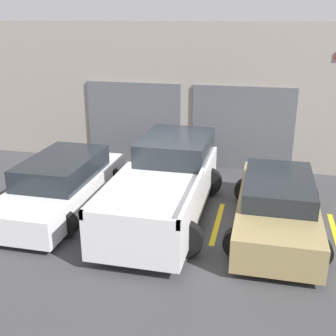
{
  "coord_description": "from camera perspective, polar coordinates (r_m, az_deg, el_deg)",
  "views": [
    {
      "loc": [
        2.23,
        -9.98,
        4.58
      ],
      "look_at": [
        0.0,
        -0.5,
        1.1
      ],
      "focal_mm": 45.0,
      "sensor_mm": 36.0,
      "label": 1
    }
  ],
  "objects": [
    {
      "name": "parking_stripe_right",
      "position": [
        10.23,
        21.75,
        -8.44
      ],
      "size": [
        0.12,
        2.2,
        0.01
      ],
      "primitive_type": "cube",
      "color": "gold",
      "rests_on": "ground"
    },
    {
      "name": "parking_stripe_far_left",
      "position": [
        11.83,
        -19.7,
        -4.31
      ],
      "size": [
        0.12,
        2.2,
        0.01
      ],
      "primitive_type": "cube",
      "color": "gold",
      "rests_on": "ground"
    },
    {
      "name": "shophouse_building",
      "position": [
        13.67,
        3.67,
        9.7
      ],
      "size": [
        16.28,
        0.68,
        4.5
      ],
      "color": "#9E9389",
      "rests_on": "ground"
    },
    {
      "name": "ground_plane",
      "position": [
        11.21,
        0.59,
        -4.46
      ],
      "size": [
        28.0,
        28.0,
        0.0
      ],
      "primitive_type": "plane",
      "color": "#3D3D3F"
    },
    {
      "name": "sedan_side",
      "position": [
        9.86,
        14.54,
        -4.88
      ],
      "size": [
        2.12,
        4.52,
        1.23
      ],
      "color": "#9E8956",
      "rests_on": "ground"
    },
    {
      "name": "parking_stripe_centre",
      "position": [
        10.12,
        6.71,
        -7.37
      ],
      "size": [
        0.12,
        2.2,
        0.01
      ],
      "primitive_type": "cube",
      "color": "gold",
      "rests_on": "ground"
    },
    {
      "name": "parking_stripe_left",
      "position": [
        10.69,
        -7.58,
        -5.87
      ],
      "size": [
        0.12,
        2.2,
        0.01
      ],
      "primitive_type": "cube",
      "color": "gold",
      "rests_on": "ground"
    },
    {
      "name": "pickup_truck",
      "position": [
        10.25,
        -0.29,
        -2.04
      ],
      "size": [
        2.45,
        5.2,
        1.66
      ],
      "color": "white",
      "rests_on": "ground"
    },
    {
      "name": "sedan_white",
      "position": [
        10.99,
        -14.14,
        -2.14
      ],
      "size": [
        2.14,
        4.65,
        1.31
      ],
      "color": "white",
      "rests_on": "ground"
    }
  ]
}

